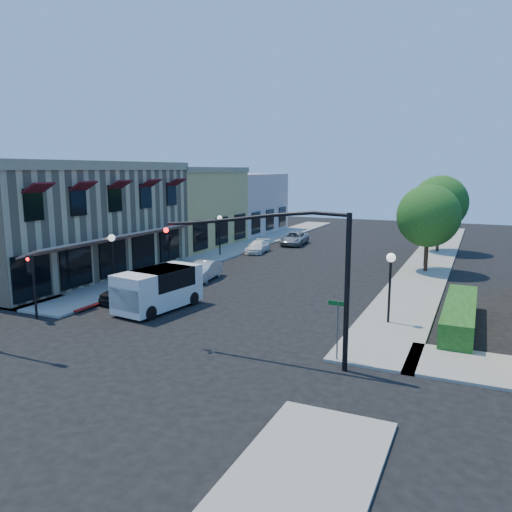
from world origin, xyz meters
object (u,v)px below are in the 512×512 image
at_px(secondary_signal, 32,275).
at_px(lamppost_right_far, 426,233).
at_px(street_name_sign, 338,321).
at_px(lamppost_left_far, 220,225).
at_px(street_tree_a, 428,216).
at_px(parked_car_c, 258,247).
at_px(street_tree_b, 440,203).
at_px(lamppost_left_near, 112,248).
at_px(white_van, 158,287).
at_px(parked_car_a, 129,289).
at_px(parked_car_b, 204,271).
at_px(signal_mast_arm, 293,261).
at_px(parked_car_d, 294,238).
at_px(lamppost_right_near, 390,270).

distance_m(secondary_signal, lamppost_right_far, 27.98).
bearing_deg(street_name_sign, lamppost_left_far, 128.94).
height_order(street_tree_a, parked_car_c, street_tree_a).
bearing_deg(street_tree_b, secondary_signal, -118.77).
bearing_deg(lamppost_right_far, lamppost_left_near, -136.74).
distance_m(street_tree_b, lamppost_left_far, 20.06).
relative_size(lamppost_right_far, white_van, 0.68).
distance_m(lamppost_right_far, parked_car_a, 22.88).
bearing_deg(street_tree_a, parked_car_b, -146.65).
bearing_deg(parked_car_c, signal_mast_arm, -70.02).
xyz_separation_m(secondary_signal, lamppost_left_near, (-0.50, 6.59, 0.42)).
distance_m(street_name_sign, lamppost_right_far, 21.85).
height_order(street_name_sign, lamppost_left_near, lamppost_left_near).
bearing_deg(parked_car_b, secondary_signal, -112.57).
bearing_deg(street_tree_a, lamppost_left_far, 180.00).
height_order(signal_mast_arm, lamppost_left_near, signal_mast_arm).
bearing_deg(parked_car_a, parked_car_d, 86.23).
distance_m(secondary_signal, parked_car_d, 29.75).
bearing_deg(lamppost_left_far, lamppost_left_near, -90.00).
xyz_separation_m(street_tree_b, parked_car_d, (-13.60, -1.06, -3.90)).
bearing_deg(parked_car_d, street_tree_b, -1.24).
bearing_deg(lamppost_right_far, white_van, -122.72).
bearing_deg(lamppost_left_near, street_tree_b, 54.21).
distance_m(street_tree_a, white_van, 20.69).
relative_size(parked_car_b, parked_car_c, 1.04).
bearing_deg(lamppost_left_far, secondary_signal, -88.61).
bearing_deg(secondary_signal, parked_car_c, 85.64).
bearing_deg(white_van, signal_mast_arm, -23.57).
height_order(street_tree_b, white_van, street_tree_b).
relative_size(street_name_sign, parked_car_b, 0.64).
relative_size(parked_car_b, parked_car_d, 0.84).
xyz_separation_m(parked_car_b, parked_car_c, (-1.33, 12.00, -0.10)).
bearing_deg(lamppost_right_near, white_van, -168.21).
distance_m(street_tree_a, lamppost_right_near, 14.08).
distance_m(parked_car_c, parked_car_d, 6.10).
distance_m(secondary_signal, parked_car_c, 23.73).
height_order(secondary_signal, lamppost_left_near, lamppost_left_near).
bearing_deg(parked_car_a, lamppost_right_far, 49.45).
bearing_deg(secondary_signal, lamppost_right_far, 53.86).
bearing_deg(parked_car_d, parked_car_a, -98.70).
xyz_separation_m(street_name_sign, lamppost_left_far, (-16.00, 19.80, 1.04)).
distance_m(signal_mast_arm, lamppost_right_near, 7.15).
height_order(lamppost_right_far, parked_car_a, lamppost_right_far).
height_order(parked_car_b, parked_car_d, same).
relative_size(lamppost_left_near, lamppost_right_near, 1.00).
distance_m(street_tree_a, parked_car_b, 16.75).
bearing_deg(secondary_signal, lamppost_left_near, 94.34).
xyz_separation_m(street_name_sign, white_van, (-10.87, 3.32, -0.42)).
bearing_deg(lamppost_right_near, lamppost_left_near, 180.00).
height_order(street_tree_b, street_name_sign, street_tree_b).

